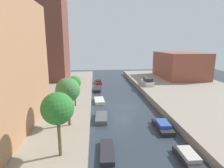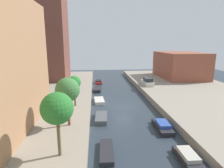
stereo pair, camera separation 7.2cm
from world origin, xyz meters
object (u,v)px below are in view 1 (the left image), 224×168
object	(u,v)px
apartment_tower_far	(45,36)
street_tree_1	(68,90)
moored_boat_right_2	(163,126)
moored_boat_left_3	(99,101)
moored_boat_left_5	(98,82)
parked_car	(148,82)
moored_boat_left_1	(107,151)
street_tree_2	(74,83)
low_block_right	(180,65)
moored_boat_left_2	(101,118)
street_tree_0	(58,109)
moored_boat_right_1	(190,159)
moored_boat_left_4	(97,89)

from	to	relation	value
apartment_tower_far	street_tree_1	bearing A→B (deg)	-72.35
apartment_tower_far	moored_boat_right_2	bearing A→B (deg)	-54.73
moored_boat_left_3	moored_boat_left_5	bearing A→B (deg)	89.29
parked_car	moored_boat_left_3	size ratio (longest dim) A/B	1.27
street_tree_1	moored_boat_left_1	bearing A→B (deg)	-48.43
moored_boat_left_5	street_tree_1	bearing A→B (deg)	-98.00
parked_car	moored_boat_left_5	distance (m)	12.97
street_tree_2	moored_boat_right_2	size ratio (longest dim) A/B	1.06
low_block_right	moored_boat_right_2	size ratio (longest dim) A/B	3.49
apartment_tower_far	moored_boat_left_2	world-z (taller)	apartment_tower_far
apartment_tower_far	moored_boat_left_5	distance (m)	16.94
moored_boat_left_2	street_tree_0	bearing A→B (deg)	-111.60
moored_boat_right_1	street_tree_1	bearing A→B (deg)	149.37
low_block_right	moored_boat_right_1	world-z (taller)	low_block_right
low_block_right	moored_boat_left_3	world-z (taller)	low_block_right
street_tree_2	moored_boat_left_5	world-z (taller)	street_tree_2
moored_boat_left_2	moored_boat_left_4	distance (m)	15.40
low_block_right	moored_boat_right_1	distance (m)	37.28
parked_car	moored_boat_left_3	world-z (taller)	parked_car
moored_boat_left_2	moored_boat_right_2	size ratio (longest dim) A/B	0.92
moored_boat_left_1	moored_boat_right_1	xyz separation A→B (m)	(6.84, -1.98, 0.14)
street_tree_0	moored_boat_right_2	xyz separation A→B (m)	(10.72, 5.83, -4.59)
apartment_tower_far	moored_boat_left_2	bearing A→B (deg)	-62.76
street_tree_2	moored_boat_left_1	size ratio (longest dim) A/B	1.12
street_tree_1	moored_boat_left_1	distance (m)	7.53
moored_boat_left_1	moored_boat_left_4	xyz separation A→B (m)	(-0.51, 23.23, 0.09)
apartment_tower_far	moored_boat_right_1	distance (m)	40.83
street_tree_2	moored_boat_left_2	distance (m)	6.35
street_tree_0	moored_boat_left_2	bearing A→B (deg)	68.40
apartment_tower_far	moored_boat_right_2	distance (m)	35.66
apartment_tower_far	moored_boat_left_4	xyz separation A→B (m)	(12.16, -8.82, -11.33)
street_tree_0	moored_boat_left_2	xyz separation A→B (m)	(3.66, 9.24, -4.68)
low_block_right	moored_boat_left_3	size ratio (longest dim) A/B	4.03
street_tree_0	apartment_tower_far	bearing A→B (deg)	104.76
moored_boat_right_1	moored_boat_right_2	distance (m)	6.41
street_tree_2	moored_boat_left_2	world-z (taller)	street_tree_2
street_tree_0	moored_boat_left_3	distance (m)	17.81
moored_boat_left_2	moored_boat_left_3	xyz separation A→B (m)	(-0.09, 7.56, -0.02)
moored_boat_left_5	moored_boat_left_4	bearing A→B (deg)	-92.98
moored_boat_left_3	moored_boat_right_1	world-z (taller)	moored_boat_right_1
low_block_right	street_tree_1	bearing A→B (deg)	-132.18
parked_car	moored_boat_right_2	size ratio (longest dim) A/B	1.10
moored_boat_left_1	moored_boat_right_2	xyz separation A→B (m)	(6.86, 4.43, 0.16)
parked_car	moored_boat_left_2	world-z (taller)	parked_car
street_tree_0	street_tree_2	world-z (taller)	street_tree_0
apartment_tower_far	moored_boat_left_3	world-z (taller)	apartment_tower_far
moored_boat_left_4	moored_boat_left_2	bearing A→B (deg)	-88.87
street_tree_1	parked_car	bearing A→B (deg)	53.50
moored_boat_left_5	moored_boat_right_2	xyz separation A→B (m)	(6.96, -26.71, 0.05)
moored_boat_left_3	moored_boat_left_5	xyz separation A→B (m)	(0.20, 15.73, 0.06)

